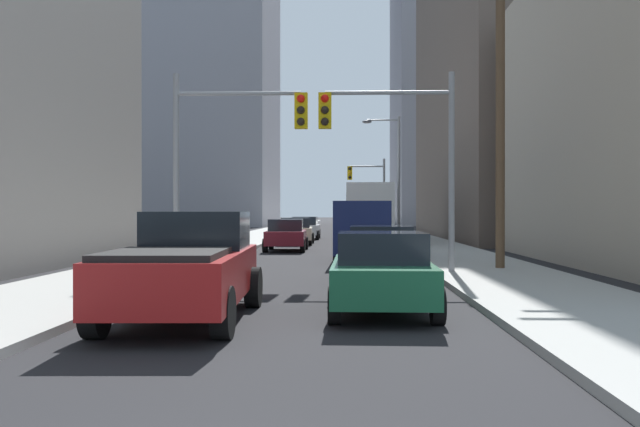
{
  "coord_description": "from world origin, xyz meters",
  "views": [
    {
      "loc": [
        0.9,
        -3.07,
        1.91
      ],
      "look_at": [
        0.0,
        23.37,
        1.81
      ],
      "focal_mm": 38.63,
      "sensor_mm": 36.0,
      "label": 1
    }
  ],
  "objects_px": {
    "sedan_silver": "(305,228)",
    "sedan_beige": "(296,231)",
    "cargo_van_navy": "(362,227)",
    "sedan_black": "(380,254)",
    "sedan_maroon": "(286,235)",
    "traffic_signal_far_right": "(368,184)",
    "traffic_signal_near_left": "(233,139)",
    "city_bus": "(370,211)",
    "sedan_green": "(382,272)",
    "pickup_truck_red": "(187,267)",
    "traffic_signal_near_right": "(393,138)"
  },
  "relations": [
    {
      "from": "sedan_silver",
      "to": "sedan_beige",
      "type": "relative_size",
      "value": 1.0
    },
    {
      "from": "cargo_van_navy",
      "to": "sedan_black",
      "type": "xyz_separation_m",
      "value": [
        0.27,
        -7.73,
        -0.52
      ]
    },
    {
      "from": "sedan_silver",
      "to": "sedan_maroon",
      "type": "bearing_deg",
      "value": -90.63
    },
    {
      "from": "sedan_maroon",
      "to": "traffic_signal_far_right",
      "type": "relative_size",
      "value": 0.71
    },
    {
      "from": "sedan_black",
      "to": "traffic_signal_near_left",
      "type": "xyz_separation_m",
      "value": [
        -4.25,
        2.03,
        3.28
      ]
    },
    {
      "from": "city_bus",
      "to": "sedan_green",
      "type": "height_order",
      "value": "city_bus"
    },
    {
      "from": "cargo_van_navy",
      "to": "sedan_beige",
      "type": "bearing_deg",
      "value": 104.65
    },
    {
      "from": "sedan_green",
      "to": "sedan_black",
      "type": "height_order",
      "value": "same"
    },
    {
      "from": "sedan_green",
      "to": "sedan_beige",
      "type": "distance_m",
      "value": 26.43
    },
    {
      "from": "sedan_maroon",
      "to": "traffic_signal_far_right",
      "type": "xyz_separation_m",
      "value": [
        4.68,
        21.11,
        3.23
      ]
    },
    {
      "from": "traffic_signal_far_right",
      "to": "traffic_signal_near_left",
      "type": "bearing_deg",
      "value": -98.85
    },
    {
      "from": "sedan_beige",
      "to": "traffic_signal_near_left",
      "type": "distance_m",
      "value": 19.06
    },
    {
      "from": "sedan_silver",
      "to": "traffic_signal_far_right",
      "type": "bearing_deg",
      "value": 58.41
    },
    {
      "from": "pickup_truck_red",
      "to": "sedan_beige",
      "type": "distance_m",
      "value": 27.08
    },
    {
      "from": "city_bus",
      "to": "cargo_van_navy",
      "type": "relative_size",
      "value": 2.2
    },
    {
      "from": "sedan_maroon",
      "to": "traffic_signal_near_left",
      "type": "relative_size",
      "value": 0.71
    },
    {
      "from": "city_bus",
      "to": "sedan_black",
      "type": "relative_size",
      "value": 2.73
    },
    {
      "from": "city_bus",
      "to": "sedan_silver",
      "type": "height_order",
      "value": "city_bus"
    },
    {
      "from": "traffic_signal_near_right",
      "to": "traffic_signal_far_right",
      "type": "relative_size",
      "value": 1.0
    },
    {
      "from": "sedan_green",
      "to": "pickup_truck_red",
      "type": "bearing_deg",
      "value": -165.94
    },
    {
      "from": "cargo_van_navy",
      "to": "traffic_signal_near_left",
      "type": "xyz_separation_m",
      "value": [
        -3.98,
        -5.7,
        2.77
      ]
    },
    {
      "from": "city_bus",
      "to": "traffic_signal_near_right",
      "type": "xyz_separation_m",
      "value": [
        -0.14,
        -21.04,
        2.12
      ]
    },
    {
      "from": "sedan_silver",
      "to": "traffic_signal_near_left",
      "type": "distance_m",
      "value": 26.38
    },
    {
      "from": "cargo_van_navy",
      "to": "sedan_black",
      "type": "bearing_deg",
      "value": -88.01
    },
    {
      "from": "sedan_silver",
      "to": "sedan_beige",
      "type": "height_order",
      "value": "same"
    },
    {
      "from": "pickup_truck_red",
      "to": "sedan_green",
      "type": "relative_size",
      "value": 1.29
    },
    {
      "from": "city_bus",
      "to": "pickup_truck_red",
      "type": "relative_size",
      "value": 2.12
    },
    {
      "from": "traffic_signal_near_left",
      "to": "sedan_beige",
      "type": "bearing_deg",
      "value": 88.27
    },
    {
      "from": "pickup_truck_red",
      "to": "cargo_van_navy",
      "type": "relative_size",
      "value": 1.04
    },
    {
      "from": "sedan_maroon",
      "to": "sedan_beige",
      "type": "height_order",
      "value": "same"
    },
    {
      "from": "pickup_truck_red",
      "to": "sedan_black",
      "type": "xyz_separation_m",
      "value": [
        3.73,
        6.28,
        -0.16
      ]
    },
    {
      "from": "traffic_signal_near_left",
      "to": "traffic_signal_near_right",
      "type": "height_order",
      "value": "same"
    },
    {
      "from": "city_bus",
      "to": "sedan_beige",
      "type": "bearing_deg",
      "value": -152.15
    },
    {
      "from": "pickup_truck_red",
      "to": "traffic_signal_near_right",
      "type": "distance_m",
      "value": 9.83
    },
    {
      "from": "sedan_beige",
      "to": "traffic_signal_near_left",
      "type": "xyz_separation_m",
      "value": [
        -0.57,
        -18.77,
        3.28
      ]
    },
    {
      "from": "city_bus",
      "to": "sedan_silver",
      "type": "xyz_separation_m",
      "value": [
        -4.18,
        5.12,
        -1.16
      ]
    },
    {
      "from": "sedan_black",
      "to": "sedan_silver",
      "type": "height_order",
      "value": "same"
    },
    {
      "from": "city_bus",
      "to": "traffic_signal_near_left",
      "type": "distance_m",
      "value": 21.7
    },
    {
      "from": "pickup_truck_red",
      "to": "traffic_signal_far_right",
      "type": "relative_size",
      "value": 0.91
    },
    {
      "from": "sedan_maroon",
      "to": "traffic_signal_far_right",
      "type": "bearing_deg",
      "value": 77.49
    },
    {
      "from": "sedan_green",
      "to": "traffic_signal_near_right",
      "type": "relative_size",
      "value": 0.71
    },
    {
      "from": "sedan_silver",
      "to": "city_bus",
      "type": "bearing_deg",
      "value": -50.75
    },
    {
      "from": "pickup_truck_red",
      "to": "sedan_beige",
      "type": "relative_size",
      "value": 1.28
    },
    {
      "from": "sedan_maroon",
      "to": "sedan_silver",
      "type": "distance_m",
      "value": 13.74
    },
    {
      "from": "pickup_truck_red",
      "to": "traffic_signal_near_right",
      "type": "bearing_deg",
      "value": 63.08
    },
    {
      "from": "sedan_silver",
      "to": "pickup_truck_red",
      "type": "bearing_deg",
      "value": -90.29
    },
    {
      "from": "sedan_maroon",
      "to": "traffic_signal_near_right",
      "type": "bearing_deg",
      "value": -71.33
    },
    {
      "from": "city_bus",
      "to": "sedan_green",
      "type": "distance_m",
      "value": 28.52
    },
    {
      "from": "pickup_truck_red",
      "to": "traffic_signal_near_left",
      "type": "height_order",
      "value": "traffic_signal_near_left"
    },
    {
      "from": "city_bus",
      "to": "sedan_black",
      "type": "bearing_deg",
      "value": -91.55
    }
  ]
}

